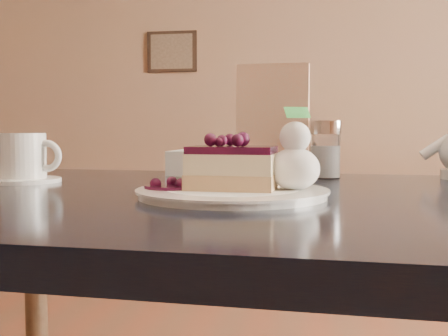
% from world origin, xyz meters
% --- Properties ---
extents(main_table, '(1.36, 0.93, 0.83)m').
position_xyz_m(main_table, '(-0.11, 0.45, 0.75)').
color(main_table, black).
rests_on(main_table, ground).
extents(dessert_plate, '(0.29, 0.29, 0.01)m').
position_xyz_m(dessert_plate, '(-0.11, 0.39, 0.84)').
color(dessert_plate, white).
rests_on(dessert_plate, main_table).
extents(cheesecake_slice, '(0.14, 0.10, 0.07)m').
position_xyz_m(cheesecake_slice, '(-0.11, 0.39, 0.88)').
color(cheesecake_slice, '#DCAB7E').
rests_on(cheesecake_slice, dessert_plate).
extents(whipped_cream, '(0.08, 0.08, 0.07)m').
position_xyz_m(whipped_cream, '(-0.02, 0.40, 0.88)').
color(whipped_cream, white).
rests_on(whipped_cream, dessert_plate).
extents(berry_sauce, '(0.09, 0.09, 0.01)m').
position_xyz_m(berry_sauce, '(-0.21, 0.39, 0.85)').
color(berry_sauce, '#400A2B').
rests_on(berry_sauce, dessert_plate).
extents(coffee_set, '(0.15, 0.14, 0.10)m').
position_xyz_m(coffee_set, '(-0.56, 0.56, 0.88)').
color(coffee_set, white).
rests_on(coffee_set, main_table).
extents(menu_card, '(0.16, 0.04, 0.24)m').
position_xyz_m(menu_card, '(-0.09, 0.77, 0.95)').
color(menu_card, beige).
rests_on(menu_card, main_table).
extents(sugar_shaker, '(0.07, 0.07, 0.12)m').
position_xyz_m(sugar_shaker, '(0.03, 0.75, 0.89)').
color(sugar_shaker, white).
rests_on(sugar_shaker, main_table).
extents(napkin_stack, '(0.14, 0.14, 0.06)m').
position_xyz_m(napkin_stack, '(-0.25, 0.80, 0.86)').
color(napkin_stack, white).
rests_on(napkin_stack, main_table).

